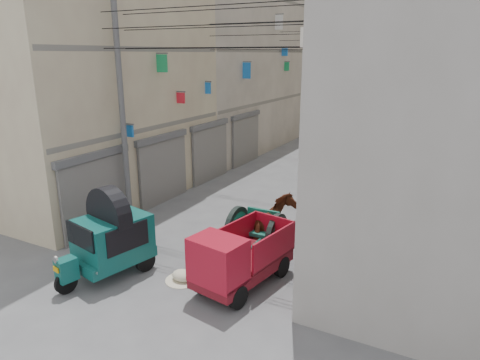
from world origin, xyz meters
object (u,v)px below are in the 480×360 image
Objects in this scene: second_cart at (331,164)px; distant_car_grey at (400,119)px; tonga_cart at (256,232)px; auto_rickshaw at (111,236)px; distant_car_green at (359,118)px; feed_sack at (182,275)px; distant_car_white at (342,132)px; mini_truck at (235,262)px; horse at (274,226)px.

distant_car_grey is (0.62, 18.65, -0.07)m from second_cart.
tonga_cart reaches higher than second_cart.
distant_car_green is at bearing 102.30° from auto_rickshaw.
feed_sack is (-0.64, -11.93, -0.55)m from second_cart.
distant_car_white reaches higher than feed_sack.
feed_sack is 0.19× the size of distant_car_white.
tonga_cart is 9.57m from second_cart.
mini_truck reaches higher than second_cart.
horse is 0.54× the size of distant_car_grey.
horse is 27.79m from distant_car_grey.
feed_sack is at bearing -84.33° from second_cart.
horse is (-0.02, 2.52, 0.06)m from mini_truck.
mini_truck is 1.69m from feed_sack.
mini_truck reaches higher than distant_car_green.
auto_rickshaw reaches higher than second_cart.
mini_truck is at bearing 25.78° from auto_rickshaw.
distant_car_white is at bearing 77.24° from distant_car_green.
auto_rickshaw is at bearing 96.36° from distant_car_white.
mini_truck is at bearing 80.68° from distant_car_green.
horse is (0.40, 0.42, 0.11)m from tonga_cart.
horse reaches higher than second_cart.
distant_car_white is 0.77× the size of distant_car_green.
distant_car_grey reaches higher than distant_car_green.
distant_car_grey is at bearing 96.36° from auto_rickshaw.
distant_car_green is (0.01, 30.03, -0.56)m from auto_rickshaw.
distant_car_green is (-3.49, 26.67, -0.28)m from horse.
second_cart is 0.81× the size of horse.
auto_rickshaw is at bearing -163.98° from feed_sack.
distant_car_grey is (3.25, 31.16, -0.52)m from auto_rickshaw.
auto_rickshaw reaches higher than mini_truck.
distant_car_white is 0.82× the size of distant_car_grey.
distant_car_white is (-3.08, 21.99, -0.28)m from mini_truck.
auto_rickshaw is 0.75× the size of distant_car_grey.
feed_sack is at bearing -115.00° from tonga_cart.
mini_truck reaches higher than distant_car_white.
auto_rickshaw is 0.89× the size of tonga_cart.
feed_sack is at bearing 58.55° from horse.
second_cart is 2.80× the size of feed_sack.
second_cart reaches higher than distant_car_grey.
feed_sack is 3.25m from horse.
auto_rickshaw is at bearing -156.98° from mini_truck.
tonga_cart is 1.03× the size of distant_car_white.
auto_rickshaw reaches higher than distant_car_white.
distant_car_grey is (-0.26, 30.31, -0.19)m from mini_truck.
mini_truck is (0.42, -2.10, 0.06)m from tonga_cart.
second_cart reaches higher than feed_sack.
mini_truck is 30.31m from distant_car_grey.
horse is 19.71m from distant_car_white.
distant_car_grey is (-0.24, 27.79, -0.25)m from horse.
distant_car_grey is at bearing 100.05° from mini_truck.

